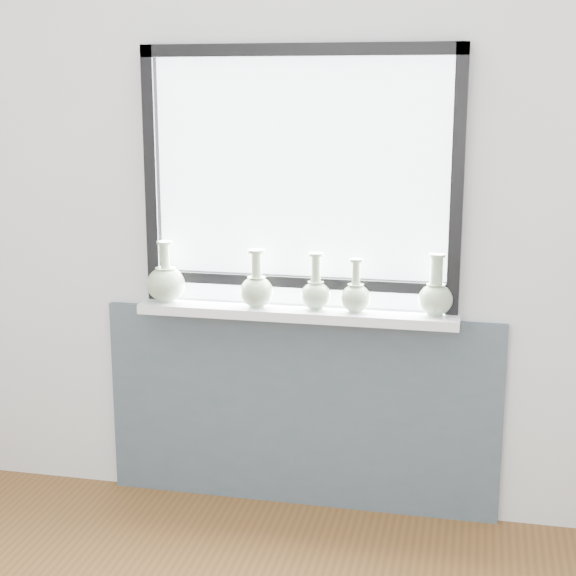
% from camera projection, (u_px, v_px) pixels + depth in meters
% --- Properties ---
extents(back_wall, '(3.60, 0.02, 2.60)m').
position_uv_depth(back_wall, '(302.00, 208.00, 3.61)').
color(back_wall, silver).
rests_on(back_wall, ground).
extents(apron_panel, '(1.70, 0.03, 0.86)m').
position_uv_depth(apron_panel, '(300.00, 410.00, 3.78)').
color(apron_panel, '#485360').
rests_on(apron_panel, ground).
extents(windowsill, '(1.32, 0.18, 0.04)m').
position_uv_depth(windowsill, '(296.00, 313.00, 3.61)').
color(windowsill, white).
rests_on(windowsill, apron_panel).
extents(window, '(1.30, 0.06, 1.05)m').
position_uv_depth(window, '(300.00, 174.00, 3.55)').
color(window, black).
rests_on(window, windowsill).
extents(vase_a, '(0.16, 0.16, 0.26)m').
position_uv_depth(vase_a, '(166.00, 282.00, 3.70)').
color(vase_a, '#A6C09A').
rests_on(vase_a, windowsill).
extents(vase_b, '(0.14, 0.14, 0.24)m').
position_uv_depth(vase_b, '(256.00, 289.00, 3.61)').
color(vase_b, '#A6C09A').
rests_on(vase_b, windowsill).
extents(vase_c, '(0.12, 0.12, 0.23)m').
position_uv_depth(vase_c, '(316.00, 292.00, 3.58)').
color(vase_c, '#A6C09A').
rests_on(vase_c, windowsill).
extents(vase_d, '(0.12, 0.12, 0.22)m').
position_uv_depth(vase_d, '(356.00, 295.00, 3.54)').
color(vase_d, '#A6C09A').
rests_on(vase_d, windowsill).
extents(vase_e, '(0.14, 0.14, 0.25)m').
position_uv_depth(vase_e, '(436.00, 295.00, 3.48)').
color(vase_e, '#A6C09A').
rests_on(vase_e, windowsill).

